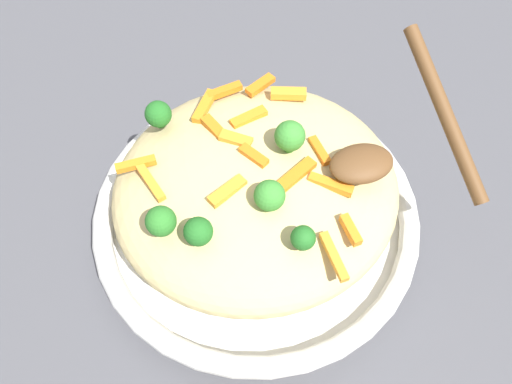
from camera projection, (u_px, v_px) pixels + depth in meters
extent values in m
plane|color=#4C4C51|center=(256.00, 226.00, 0.52)|extent=(2.40, 2.40, 0.00)
cylinder|color=white|center=(256.00, 221.00, 0.51)|extent=(0.30, 0.30, 0.02)
torus|color=white|center=(256.00, 210.00, 0.49)|extent=(0.33, 0.33, 0.02)
torus|color=black|center=(256.00, 208.00, 0.48)|extent=(0.32, 0.32, 0.00)
ellipsoid|color=#D1BA7A|center=(256.00, 187.00, 0.45)|extent=(0.27, 0.25, 0.07)
cube|color=orange|center=(319.00, 150.00, 0.43)|extent=(0.01, 0.03, 0.01)
cube|color=orange|center=(334.00, 256.00, 0.38)|extent=(0.01, 0.04, 0.01)
cube|color=orange|center=(236.00, 140.00, 0.43)|extent=(0.03, 0.03, 0.01)
cube|color=orange|center=(214.00, 127.00, 0.44)|extent=(0.02, 0.03, 0.01)
cube|color=orange|center=(204.00, 106.00, 0.46)|extent=(0.03, 0.04, 0.01)
cube|color=orange|center=(331.00, 184.00, 0.41)|extent=(0.04, 0.03, 0.01)
cube|color=orange|center=(249.00, 117.00, 0.45)|extent=(0.04, 0.02, 0.01)
cube|color=orange|center=(296.00, 175.00, 0.41)|extent=(0.04, 0.03, 0.01)
cube|color=orange|center=(225.00, 91.00, 0.47)|extent=(0.04, 0.01, 0.01)
cube|color=orange|center=(227.00, 191.00, 0.40)|extent=(0.04, 0.03, 0.01)
cube|color=orange|center=(351.00, 230.00, 0.39)|extent=(0.01, 0.03, 0.01)
cube|color=orange|center=(288.00, 94.00, 0.47)|extent=(0.04, 0.02, 0.01)
cube|color=orange|center=(249.00, 157.00, 0.42)|extent=(0.02, 0.03, 0.01)
cube|color=orange|center=(136.00, 164.00, 0.43)|extent=(0.04, 0.01, 0.01)
cube|color=orange|center=(260.00, 85.00, 0.48)|extent=(0.03, 0.02, 0.01)
cube|color=orange|center=(150.00, 181.00, 0.42)|extent=(0.02, 0.04, 0.01)
cylinder|color=#296820|center=(164.00, 229.00, 0.39)|extent=(0.01, 0.01, 0.01)
sphere|color=#2D7A28|center=(161.00, 221.00, 0.38)|extent=(0.02, 0.02, 0.02)
cylinder|color=#205B1C|center=(160.00, 123.00, 0.45)|extent=(0.01, 0.01, 0.01)
sphere|color=#236B23|center=(158.00, 114.00, 0.44)|extent=(0.02, 0.02, 0.02)
cylinder|color=#377928|center=(269.00, 204.00, 0.40)|extent=(0.01, 0.01, 0.01)
sphere|color=#3D8E33|center=(270.00, 196.00, 0.39)|extent=(0.03, 0.03, 0.03)
cylinder|color=#377928|center=(289.00, 147.00, 0.43)|extent=(0.01, 0.01, 0.01)
sphere|color=#3D8E33|center=(290.00, 136.00, 0.41)|extent=(0.03, 0.03, 0.03)
cylinder|color=#205B1C|center=(302.00, 244.00, 0.38)|extent=(0.01, 0.01, 0.01)
sphere|color=#236B23|center=(303.00, 238.00, 0.37)|extent=(0.02, 0.02, 0.02)
cylinder|color=#205B1C|center=(200.00, 239.00, 0.39)|extent=(0.01, 0.01, 0.01)
sphere|color=#236B23|center=(198.00, 232.00, 0.38)|extent=(0.02, 0.02, 0.02)
ellipsoid|color=brown|center=(361.00, 163.00, 0.41)|extent=(0.06, 0.04, 0.02)
cylinder|color=brown|center=(445.00, 114.00, 0.40)|extent=(0.03, 0.15, 0.08)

